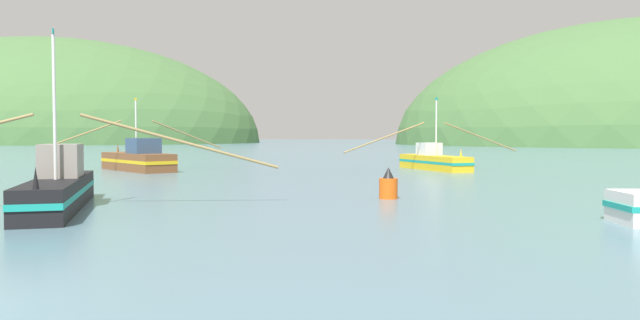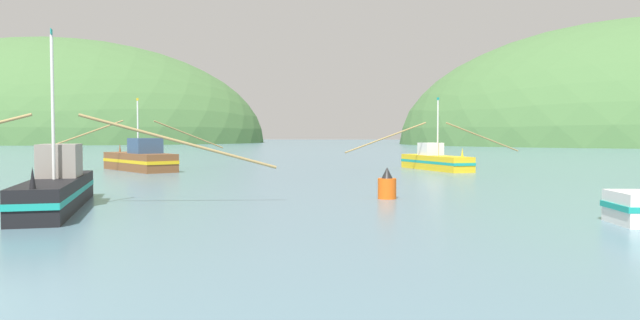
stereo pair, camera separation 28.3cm
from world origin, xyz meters
name	(u,v)px [view 2 (the right image)]	position (x,y,z in m)	size (l,w,h in m)	color
hill_far_center	(54,142)	(-106.80, 183.35, 0.00)	(139.92, 111.93, 67.77)	#47703D
hill_far_left	(624,141)	(95.75, 253.55, 0.00)	(162.50, 130.00, 42.37)	#47703D
fishing_boat_black	(57,187)	(-5.09, 13.61, 0.82)	(16.02, 10.26, 6.82)	black
fishing_boat_brown	(140,160)	(-12.32, 37.58, 0.88)	(10.45, 11.02, 5.72)	brown
fishing_boat_yellow	(435,161)	(10.79, 41.87, 0.73)	(14.09, 8.68, 5.80)	gold
channel_buoy	(387,186)	(7.53, 18.95, 0.58)	(0.83, 0.83, 1.42)	#E55914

